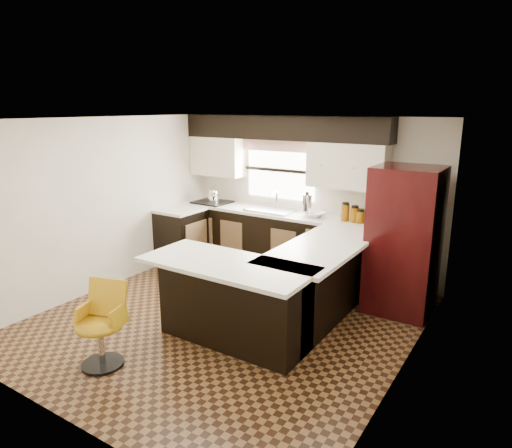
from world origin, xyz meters
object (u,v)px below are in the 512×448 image
Objects in this scene: peninsula_return at (234,303)px; bar_chair at (99,326)px; refrigerator at (404,241)px; peninsula_long at (316,284)px.

peninsula_return is 1.92× the size of bar_chair.
refrigerator is 3.67m from bar_chair.
peninsula_return is 2.28m from refrigerator.
peninsula_return is 0.90× the size of refrigerator.
refrigerator reaches higher than peninsula_return.
peninsula_return is at bearing -118.30° from peninsula_long.
peninsula_return reaches higher than bar_chair.
peninsula_long reaches higher than bar_chair.
peninsula_long is at bearing 39.69° from bar_chair.
peninsula_long is at bearing -133.31° from refrigerator.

